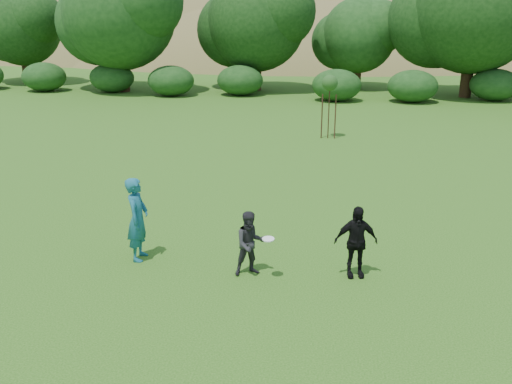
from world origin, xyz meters
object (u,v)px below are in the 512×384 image
at_px(player_black, 356,242).
at_px(player_teal, 138,219).
at_px(player_grey, 250,244).
at_px(sapling, 330,85).

bearing_deg(player_black, player_teal, 165.50).
relative_size(player_teal, player_black, 1.22).
height_order(player_grey, sapling, sapling).
bearing_deg(player_black, sapling, 81.52).
distance_m(player_teal, player_grey, 2.81).
height_order(player_teal, player_black, player_teal).
relative_size(player_grey, sapling, 0.53).
height_order(player_black, sapling, sapling).
bearing_deg(player_black, player_grey, 173.82).
height_order(player_grey, player_black, player_black).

